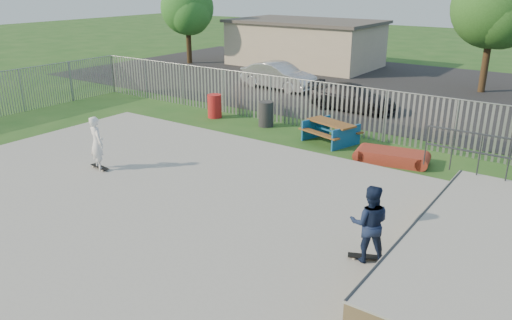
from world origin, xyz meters
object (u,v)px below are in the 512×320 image
Objects in this scene: picnic_table at (331,132)px; tree_mid at (494,7)px; skater_navy at (369,224)px; trash_bin_red at (215,106)px; car_silver at (278,76)px; car_dark at (353,97)px; trash_bin_grey at (266,114)px; skater_white at (97,143)px; tree_left at (187,8)px; funbox at (392,157)px.

picnic_table is 0.34× the size of tree_mid.
tree_mid reaches higher than picnic_table.
picnic_table is at bearing -81.88° from skater_navy.
trash_bin_red is 6.94m from car_silver.
car_dark is at bearing -117.14° from tree_mid.
skater_white is (-1.27, -7.62, 0.48)m from trash_bin_grey.
picnic_table is at bearing -7.44° from trash_bin_grey.
skater_white is at bearing -99.47° from trash_bin_grey.
tree_left is 3.39× the size of skater_white.
car_silver is (-3.72, 6.70, 0.23)m from trash_bin_grey.
skater_navy is at bearing -35.73° from trash_bin_red.
funbox is 0.53× the size of car_dark.
trash_bin_grey is 7.67m from car_silver.
car_dark is 13.88m from skater_navy.
skater_navy is at bearing -44.46° from trash_bin_grey.
car_silver is 5.92m from car_dark.
trash_bin_red reaches higher than picnic_table.
car_silver reaches higher than car_dark.
car_silver is 18.65m from skater_navy.
picnic_table is 0.51× the size of car_silver.
car_silver is 0.77× the size of tree_left.
trash_bin_red is 0.99× the size of trash_bin_grey.
car_silver reaches higher than picnic_table.
car_dark is at bearing -105.20° from car_silver.
car_dark is (-4.19, 5.83, 0.43)m from funbox.
tree_mid is at bearing -53.10° from car_silver.
car_silver is at bearing 130.13° from funbox.
car_silver is at bearing -20.98° from tree_left.
skater_white is at bearing -25.60° from skater_navy.
skater_navy is (4.70, -7.40, 0.60)m from picnic_table.
car_silver is 0.67× the size of tree_mid.
car_silver reaches higher than trash_bin_grey.
skater_white reaches higher than car_silver.
car_dark is (4.51, 4.76, 0.11)m from trash_bin_red.
skater_white reaches higher than trash_bin_red.
trash_bin_grey is at bearing 3.22° from trash_bin_red.
tree_mid reaches higher than funbox.
trash_bin_red is at bearing 135.22° from car_dark.
car_silver is at bearing -75.50° from skater_navy.
tree_mid is 20.78m from skater_navy.
car_silver reaches higher than trash_bin_red.
tree_mid reaches higher than tree_left.
skater_navy reaches higher than trash_bin_grey.
tree_mid is at bearing -108.47° from skater_navy.
tree_mid reaches higher than car_silver.
picnic_table is 21.00m from tree_left.
car_silver is 2.60× the size of skater_white.
car_dark is at bearing -20.91° from tree_left.
skater_navy is (1.97, -6.60, 0.81)m from funbox.
skater_navy is (11.69, -14.53, 0.25)m from car_silver.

